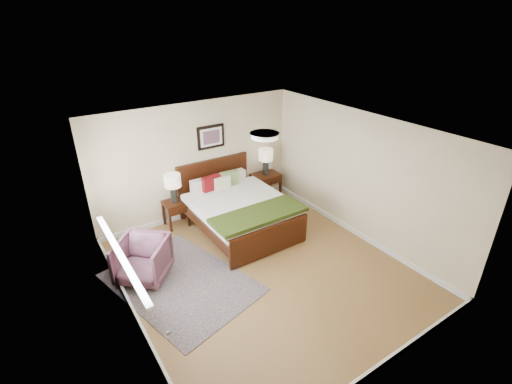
# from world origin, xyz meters

# --- Properties ---
(floor) EXTENTS (5.00, 5.00, 0.00)m
(floor) POSITION_xyz_m (0.00, 0.00, 0.00)
(floor) COLOR olive
(floor) RESTS_ON ground
(back_wall) EXTENTS (4.50, 0.04, 2.50)m
(back_wall) POSITION_xyz_m (0.00, 2.50, 1.25)
(back_wall) COLOR beige
(back_wall) RESTS_ON ground
(front_wall) EXTENTS (4.50, 0.04, 2.50)m
(front_wall) POSITION_xyz_m (0.00, -2.50, 1.25)
(front_wall) COLOR beige
(front_wall) RESTS_ON ground
(left_wall) EXTENTS (0.04, 5.00, 2.50)m
(left_wall) POSITION_xyz_m (-2.25, 0.00, 1.25)
(left_wall) COLOR beige
(left_wall) RESTS_ON ground
(right_wall) EXTENTS (0.04, 5.00, 2.50)m
(right_wall) POSITION_xyz_m (2.25, 0.00, 1.25)
(right_wall) COLOR beige
(right_wall) RESTS_ON ground
(ceiling) EXTENTS (4.50, 5.00, 0.02)m
(ceiling) POSITION_xyz_m (0.00, 0.00, 2.50)
(ceiling) COLOR white
(ceiling) RESTS_ON back_wall
(window) EXTENTS (0.11, 2.72, 1.32)m
(window) POSITION_xyz_m (-2.20, 0.70, 1.38)
(window) COLOR silver
(window) RESTS_ON left_wall
(door) EXTENTS (0.06, 1.00, 2.18)m
(door) POSITION_xyz_m (-2.23, -1.75, 1.07)
(door) COLOR silver
(door) RESTS_ON ground
(ceil_fixture) EXTENTS (0.44, 0.44, 0.08)m
(ceil_fixture) POSITION_xyz_m (0.00, 0.00, 2.47)
(ceil_fixture) COLOR white
(ceil_fixture) RESTS_ON ceiling
(bed) EXTENTS (1.83, 2.23, 1.20)m
(bed) POSITION_xyz_m (0.35, 1.40, 0.55)
(bed) COLOR #351408
(bed) RESTS_ON ground
(wall_art) EXTENTS (0.62, 0.05, 0.50)m
(wall_art) POSITION_xyz_m (0.35, 2.47, 1.72)
(wall_art) COLOR black
(wall_art) RESTS_ON back_wall
(nightstand_left) EXTENTS (0.47, 0.42, 0.56)m
(nightstand_left) POSITION_xyz_m (-0.67, 2.25, 0.44)
(nightstand_left) COLOR #351408
(nightstand_left) RESTS_ON ground
(nightstand_right) EXTENTS (0.64, 0.48, 0.63)m
(nightstand_right) POSITION_xyz_m (1.63, 2.26, 0.39)
(nightstand_right) COLOR #351408
(nightstand_right) RESTS_ON ground
(lamp_left) EXTENTS (0.34, 0.34, 0.61)m
(lamp_left) POSITION_xyz_m (-0.67, 2.27, 0.98)
(lamp_left) COLOR black
(lamp_left) RESTS_ON nightstand_left
(lamp_right) EXTENTS (0.34, 0.34, 0.61)m
(lamp_right) POSITION_xyz_m (1.63, 2.27, 1.06)
(lamp_right) COLOR black
(lamp_right) RESTS_ON nightstand_right
(armchair) EXTENTS (1.12, 1.12, 0.73)m
(armchair) POSITION_xyz_m (-1.80, 0.96, 0.37)
(armchair) COLOR brown
(armchair) RESTS_ON ground
(rug_persian) EXTENTS (2.31, 2.83, 0.01)m
(rug_persian) POSITION_xyz_m (-1.35, 0.48, 0.01)
(rug_persian) COLOR #0C113E
(rug_persian) RESTS_ON ground
(rug_navy) EXTENTS (1.06, 1.43, 0.01)m
(rug_navy) POSITION_xyz_m (1.38, 1.80, 0.01)
(rug_navy) COLOR black
(rug_navy) RESTS_ON ground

